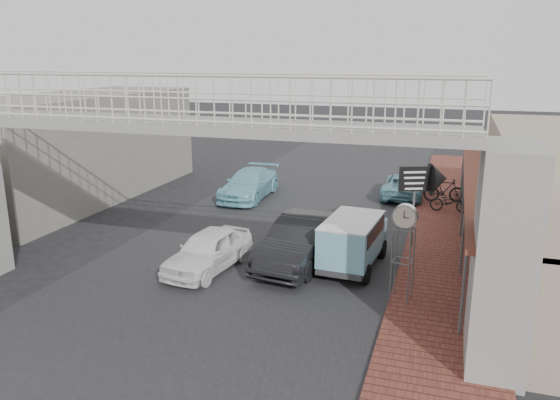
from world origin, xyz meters
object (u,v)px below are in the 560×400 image
Objects in this scene: motorcycle_far at (444,190)px; motorcycle_near at (450,202)px; angkot_far at (249,184)px; angkot_curb at (404,186)px; white_hatchback at (208,250)px; arrow_sign at (436,180)px; dark_sedan at (302,241)px; street_clock at (405,221)px; angkot_van at (353,236)px.

motorcycle_near is at bearing -177.92° from motorcycle_far.
angkot_curb is at bearing 18.25° from angkot_far.
motorcycle_near is (7.35, 9.19, -0.11)m from white_hatchback.
angkot_curb is 1.39× the size of arrow_sign.
arrow_sign is (6.82, 4.42, 1.88)m from white_hatchback.
white_hatchback is 0.79× the size of dark_sedan.
street_clock is at bearing -119.35° from arrow_sign.
dark_sedan is at bearing -171.31° from angkot_van.
white_hatchback is 12.70m from angkot_curb.
motorcycle_far is at bearing 94.30° from street_clock.
white_hatchback is 9.40m from angkot_far.
angkot_van is at bearing -152.46° from arrow_sign.
angkot_van is at bearing 85.39° from angkot_curb.
angkot_van reaches higher than motorcycle_near.
motorcycle_near is at bearing 61.02° from arrow_sign.
street_clock reaches higher than motorcycle_far.
angkot_far is 9.32m from motorcycle_far.
arrow_sign is at bearing 43.00° from dark_sedan.
angkot_van reaches higher than motorcycle_far.
angkot_van reaches higher than angkot_curb.
white_hatchback reaches higher than angkot_curb.
arrow_sign is (4.05, 2.97, 1.73)m from dark_sedan.
angkot_far is at bearing 18.04° from angkot_curb.
dark_sedan reaches higher than motorcycle_near.
street_clock reaches higher than angkot_van.
motorcycle_near is 10.03m from street_clock.
street_clock reaches higher than dark_sedan.
angkot_van is (-0.68, -10.04, 0.51)m from angkot_curb.
dark_sedan is 2.57× the size of motorcycle_far.
angkot_van is at bearing 26.73° from white_hatchback.
motorcycle_far is at bearing 64.18° from white_hatchback.
motorcycle_near is (2.90, 7.61, -0.54)m from angkot_van.
white_hatchback is 12.99m from motorcycle_far.
motorcycle_far reaches higher than motorcycle_near.
arrow_sign reaches higher than motorcycle_far.
angkot_van is 2.11× the size of motorcycle_near.
angkot_curb is at bearing 80.65° from arrow_sign.
motorcycle_near is at bearing 131.72° from angkot_curb.
white_hatchback is at bearing -156.24° from angkot_van.
motorcycle_near is 5.19m from arrow_sign.
dark_sedan is 10.44m from angkot_curb.
street_clock is (1.10, -12.23, 1.83)m from angkot_curb.
white_hatchback is 0.81× the size of angkot_far.
street_clock is (3.45, -2.05, 1.61)m from dark_sedan.
motorcycle_near is at bearing 73.27° from angkot_van.
angkot_van is at bearing 163.69° from motorcycle_near.
motorcycle_far is at bearing 158.69° from angkot_curb.
motorcycle_far is 0.68× the size of street_clock.
motorcycle_far is 11.66m from street_clock.
motorcycle_far is (4.29, 9.45, -0.13)m from dark_sedan.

